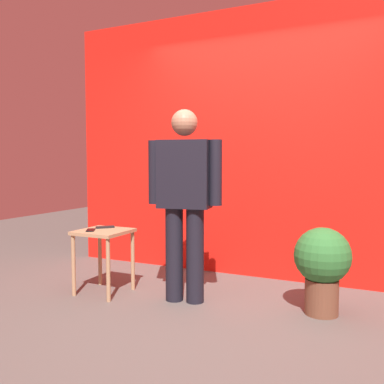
{
  "coord_description": "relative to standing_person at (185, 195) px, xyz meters",
  "views": [
    {
      "loc": [
        1.2,
        -2.87,
        1.2
      ],
      "look_at": [
        -0.41,
        0.55,
        0.92
      ],
      "focal_mm": 39.41,
      "sensor_mm": 36.0,
      "label": 1
    }
  ],
  "objects": [
    {
      "name": "cell_phone",
      "position": [
        -0.85,
        -0.19,
        -0.33
      ],
      "size": [
        0.14,
        0.16,
        0.01
      ],
      "primitive_type": "cube",
      "rotation": [
        0.0,
        0.0,
        0.55
      ],
      "color": "black",
      "rests_on": "side_table"
    },
    {
      "name": "side_table",
      "position": [
        -0.77,
        -0.11,
        -0.45
      ],
      "size": [
        0.44,
        0.44,
        0.58
      ],
      "color": "tan",
      "rests_on": "ground_plane"
    },
    {
      "name": "potted_plant",
      "position": [
        1.11,
        0.18,
        -0.51
      ],
      "size": [
        0.44,
        0.44,
        0.69
      ],
      "color": "brown",
      "rests_on": "ground_plane"
    },
    {
      "name": "back_wall_red",
      "position": [
        0.37,
        1.05,
        0.47
      ],
      "size": [
        4.43,
        0.12,
        2.77
      ],
      "primitive_type": "cube",
      "color": "red",
      "rests_on": "ground_plane"
    },
    {
      "name": "ground_plane",
      "position": [
        0.37,
        -0.31,
        -0.92
      ],
      "size": [
        12.0,
        12.0,
        0.0
      ],
      "primitive_type": "plane",
      "color": "#59544F"
    },
    {
      "name": "tv_remote",
      "position": [
        -0.82,
        -0.02,
        -0.33
      ],
      "size": [
        0.15,
        0.15,
        0.02
      ],
      "primitive_type": "cube",
      "rotation": [
        0.0,
        0.0,
        -0.75
      ],
      "color": "black",
      "rests_on": "side_table"
    },
    {
      "name": "standing_person",
      "position": [
        0.0,
        0.0,
        0.0
      ],
      "size": [
        0.65,
        0.29,
        1.63
      ],
      "color": "black",
      "rests_on": "ground_plane"
    }
  ]
}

